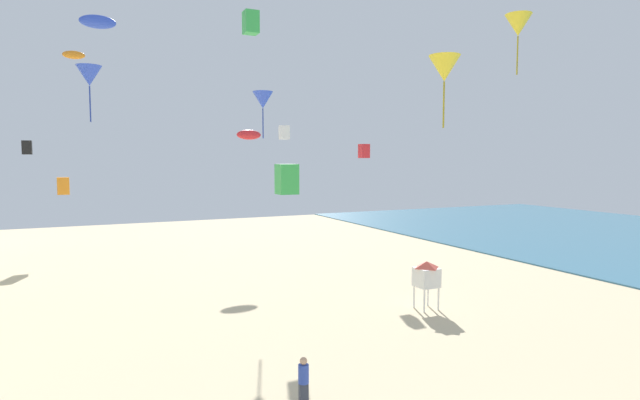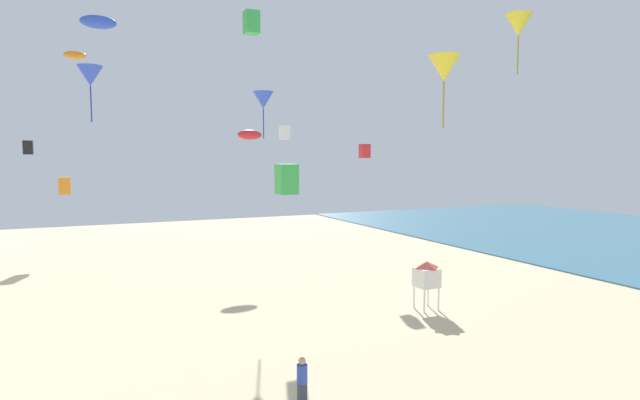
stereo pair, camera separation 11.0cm
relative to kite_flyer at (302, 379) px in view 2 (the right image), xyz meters
The scene contains 15 objects.
kite_flyer is the anchor object (origin of this frame).
lifeguard_stand 12.46m from the kite_flyer, 35.48° to the left, with size 1.10×1.10×2.55m.
kite_blue_parafoil 23.92m from the kite_flyer, 105.48° to the left, with size 1.98×0.55×0.77m.
kite_orange_box 33.68m from the kite_flyer, 102.99° to the left, with size 0.90×0.90×1.42m.
kite_blue_delta 28.37m from the kite_flyer, 102.35° to the left, with size 1.70×1.70×3.86m.
kite_green_box 11.12m from the kite_flyer, 71.73° to the left, with size 0.94×0.94×1.47m.
kite_blue_delta_2 21.46m from the kite_flyer, 75.01° to the left, with size 1.34×1.34×3.05m.
kite_yellow_delta 22.55m from the kite_flyer, 23.95° to the left, with size 1.44×1.44×3.27m.
kite_green_box_2 26.46m from the kite_flyer, 76.74° to the left, with size 0.97×0.97×1.53m.
kite_red_box 23.41m from the kite_flyer, 55.28° to the left, with size 0.65×0.65×1.02m.
kite_yellow_delta_2 14.24m from the kite_flyer, 24.58° to the left, with size 1.38×1.38×3.13m.
kite_orange_parafoil 33.52m from the kite_flyer, 102.22° to the left, with size 1.60×0.44×0.62m.
kite_red_parafoil 28.08m from the kite_flyer, 76.35° to the left, with size 2.03×0.56×0.79m.
kite_black_box 24.84m from the kite_flyer, 112.68° to the left, with size 0.54×0.54×0.85m.
kite_white_box 18.09m from the kite_flyer, 70.99° to the left, with size 0.54×0.54×0.84m.
Camera 2 is at (-9.97, -7.18, 7.84)m, focal length 28.84 mm.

